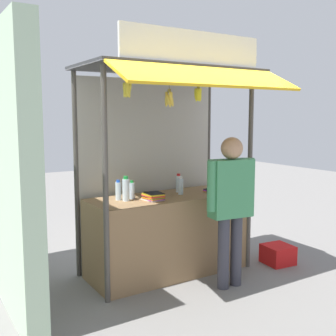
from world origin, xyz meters
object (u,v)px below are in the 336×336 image
object	(u,v)px
water_bottle_front_right	(126,189)
banana_bunch_inner_right	(198,94)
magazine_stack_rear_center	(215,191)
plastic_crate	(278,254)
banana_bunch_inner_left	(127,90)
water_bottle_back_right	(126,189)
water_bottle_front_left	(179,184)
water_bottle_center	(181,186)
water_bottle_far_right	(118,191)
magazine_stack_right	(153,196)
water_bottle_back_left	(132,190)
vendor_person	(231,198)
banana_bunch_leftmost	(169,99)

from	to	relation	value
water_bottle_front_right	banana_bunch_inner_right	size ratio (longest dim) A/B	1.09
magazine_stack_rear_center	plastic_crate	bearing A→B (deg)	-24.94
banana_bunch_inner_left	plastic_crate	size ratio (longest dim) A/B	0.70
water_bottle_back_right	banana_bunch_inner_right	bearing A→B (deg)	-47.95
water_bottle_front_left	water_bottle_center	xyz separation A→B (m)	(-0.06, -0.14, -0.01)
water_bottle_center	banana_bunch_inner_right	size ratio (longest dim) A/B	0.84
water_bottle_far_right	magazine_stack_right	distance (m)	0.42
water_bottle_back_left	vendor_person	xyz separation A→B (m)	(0.83, -0.83, -0.04)
banana_bunch_inner_left	water_bottle_center	bearing A→B (deg)	26.44
banana_bunch_inner_right	magazine_stack_rear_center	bearing A→B (deg)	32.87
water_bottle_front_right	banana_bunch_inner_right	distance (m)	1.37
magazine_stack_right	vendor_person	distance (m)	0.91
water_bottle_front_right	banana_bunch_inner_right	bearing A→B (deg)	-35.91
water_bottle_front_left	banana_bunch_inner_right	xyz separation A→B (m)	(-0.15, -0.63, 1.11)
banana_bunch_inner_left	banana_bunch_inner_right	xyz separation A→B (m)	(0.88, -0.00, -0.02)
water_bottle_far_right	magazine_stack_rear_center	world-z (taller)	water_bottle_far_right
water_bottle_front_left	plastic_crate	world-z (taller)	water_bottle_front_left
water_bottle_back_left	banana_bunch_leftmost	world-z (taller)	banana_bunch_leftmost
water_bottle_front_right	banana_bunch_inner_right	xyz separation A→B (m)	(0.67, -0.49, 1.09)
magazine_stack_rear_center	plastic_crate	xyz separation A→B (m)	(0.80, -0.37, -0.88)
water_bottle_far_right	water_bottle_back_left	size ratio (longest dim) A/B	1.08
banana_bunch_leftmost	water_bottle_center	bearing A→B (deg)	45.39
water_bottle_back_right	banana_bunch_inner_left	world-z (taller)	banana_bunch_inner_left
plastic_crate	vendor_person	bearing A→B (deg)	-167.29
water_bottle_front_left	vendor_person	bearing A→B (deg)	-82.46
water_bottle_front_left	water_bottle_center	size ratio (longest dim) A/B	1.07
water_bottle_back_left	water_bottle_front_left	bearing A→B (deg)	5.50
banana_bunch_leftmost	water_bottle_front_left	bearing A→B (deg)	49.34
water_bottle_far_right	magazine_stack_rear_center	distance (m)	1.27
water_bottle_center	plastic_crate	distance (m)	1.64
banana_bunch_inner_right	banana_bunch_leftmost	bearing A→B (deg)	179.96
banana_bunch_inner_right	vendor_person	distance (m)	1.23
water_bottle_far_right	banana_bunch_inner_right	world-z (taller)	banana_bunch_inner_right
magazine_stack_rear_center	magazine_stack_right	bearing A→B (deg)	178.13
water_bottle_far_right	banana_bunch_inner_right	size ratio (longest dim) A/B	0.89
magazine_stack_rear_center	banana_bunch_leftmost	xyz separation A→B (m)	(-0.90, -0.34, 1.15)
water_bottle_back_left	vendor_person	size ratio (longest dim) A/B	0.13
water_bottle_front_left	water_bottle_center	world-z (taller)	water_bottle_front_left
banana_bunch_inner_left	vendor_person	xyz separation A→B (m)	(1.16, -0.27, -1.19)
banana_bunch_leftmost	water_bottle_back_left	bearing A→B (deg)	107.10
magazine_stack_rear_center	water_bottle_back_left	bearing A→B (deg)	168.24
plastic_crate	magazine_stack_rear_center	bearing A→B (deg)	155.06
banana_bunch_inner_right	magazine_stack_right	bearing A→B (deg)	135.63
water_bottle_center	magazine_stack_rear_center	xyz separation A→B (m)	(0.42, -0.15, -0.09)
banana_bunch_leftmost	banana_bunch_inner_right	world-z (taller)	same
banana_bunch_leftmost	banana_bunch_inner_right	bearing A→B (deg)	-0.04
water_bottle_back_right	water_bottle_far_right	xyz separation A→B (m)	(-0.14, -0.07, 0.01)
water_bottle_front_right	banana_bunch_leftmost	world-z (taller)	banana_bunch_leftmost
vendor_person	water_bottle_far_right	bearing A→B (deg)	-33.41
banana_bunch_leftmost	vendor_person	xyz separation A→B (m)	(0.66, -0.27, -1.11)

